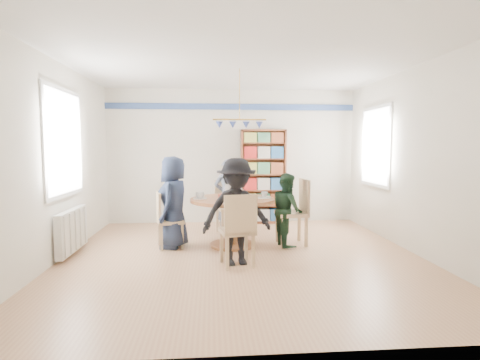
{
  "coord_description": "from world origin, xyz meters",
  "views": [
    {
      "loc": [
        -0.43,
        -5.13,
        1.54
      ],
      "look_at": [
        0.0,
        0.4,
        1.05
      ],
      "focal_mm": 28.0,
      "sensor_mm": 36.0,
      "label": 1
    }
  ],
  "objects": [
    {
      "name": "ground",
      "position": [
        0.0,
        0.0,
        0.0
      ],
      "size": [
        5.0,
        5.0,
        0.0
      ],
      "primitive_type": "plane",
      "color": "tan"
    },
    {
      "name": "room_shell",
      "position": [
        -0.26,
        0.87,
        1.65
      ],
      "size": [
        5.0,
        5.0,
        5.0
      ],
      "color": "white",
      "rests_on": "ground"
    },
    {
      "name": "radiator",
      "position": [
        -2.42,
        0.3,
        0.35
      ],
      "size": [
        0.12,
        1.0,
        0.6
      ],
      "color": "silver",
      "rests_on": "ground"
    },
    {
      "name": "dining_table",
      "position": [
        -0.1,
        0.59,
        0.56
      ],
      "size": [
        1.3,
        1.3,
        0.75
      ],
      "color": "brown",
      "rests_on": "ground"
    },
    {
      "name": "chair_left",
      "position": [
        -1.12,
        0.55,
        0.47
      ],
      "size": [
        0.46,
        0.46,
        0.86
      ],
      "color": "tan",
      "rests_on": "ground"
    },
    {
      "name": "chair_right",
      "position": [
        0.92,
        0.63,
        0.57
      ],
      "size": [
        0.48,
        0.48,
        1.04
      ],
      "color": "tan",
      "rests_on": "ground"
    },
    {
      "name": "chair_far",
      "position": [
        -0.13,
        1.58,
        0.52
      ],
      "size": [
        0.51,
        0.51,
        0.94
      ],
      "color": "tan",
      "rests_on": "ground"
    },
    {
      "name": "chair_near",
      "position": [
        -0.09,
        -0.44,
        0.52
      ],
      "size": [
        0.49,
        0.49,
        0.95
      ],
      "color": "tan",
      "rests_on": "ground"
    },
    {
      "name": "person_left",
      "position": [
        -1.0,
        0.59,
        0.7
      ],
      "size": [
        0.58,
        0.76,
        1.4
      ],
      "primitive_type": "imported",
      "rotation": [
        0.0,
        0.0,
        -1.78
      ],
      "color": "#192238",
      "rests_on": "ground"
    },
    {
      "name": "person_right",
      "position": [
        0.75,
        0.56,
        0.57
      ],
      "size": [
        0.51,
        0.61,
        1.14
      ],
      "primitive_type": "imported",
      "rotation": [
        0.0,
        0.0,
        1.72
      ],
      "color": "black",
      "rests_on": "ground"
    },
    {
      "name": "person_far",
      "position": [
        -0.13,
        1.53,
        0.66
      ],
      "size": [
        0.49,
        0.33,
        1.33
      ],
      "primitive_type": "imported",
      "rotation": [
        0.0,
        0.0,
        3.17
      ],
      "color": "gray",
      "rests_on": "ground"
    },
    {
      "name": "person_near",
      "position": [
        -0.1,
        -0.33,
        0.7
      ],
      "size": [
        0.98,
        0.68,
        1.4
      ],
      "primitive_type": "imported",
      "rotation": [
        0.0,
        0.0,
        0.19
      ],
      "color": "black",
      "rests_on": "ground"
    },
    {
      "name": "bookshelf",
      "position": [
        0.62,
        2.34,
        0.93
      ],
      "size": [
        0.9,
        0.27,
        1.89
      ],
      "color": "brown",
      "rests_on": "ground"
    },
    {
      "name": "tableware",
      "position": [
        -0.13,
        0.62,
        0.82
      ],
      "size": [
        1.2,
        1.2,
        0.32
      ],
      "color": "white",
      "rests_on": "dining_table"
    }
  ]
}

